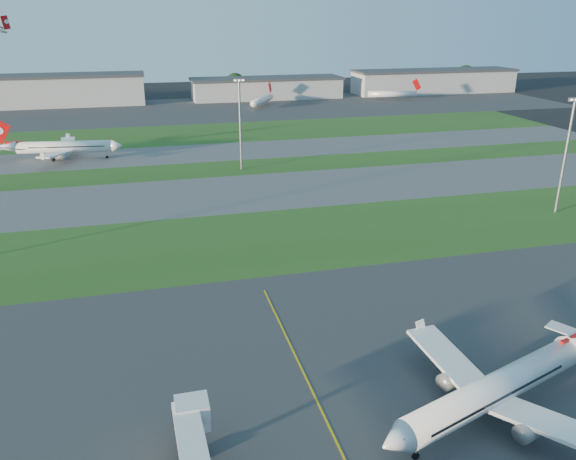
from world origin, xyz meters
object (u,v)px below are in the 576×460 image
object	(u,v)px
light_mast_centre	(240,119)
light_mast_east	(567,148)
airliner_parked	(496,389)
mini_jet_near	(262,100)
airliner_taxiing	(64,147)
mini_jet_far	(392,94)

from	to	relation	value
light_mast_centre	light_mast_east	xyz separation A→B (m)	(63.00, -56.00, 0.00)
airliner_parked	light_mast_east	bearing A→B (deg)	28.23
mini_jet_near	light_mast_east	world-z (taller)	light_mast_east
airliner_parked	airliner_taxiing	world-z (taller)	airliner_taxiing
airliner_parked	light_mast_centre	distance (m)	115.33
mini_jet_near	light_mast_centre	bearing A→B (deg)	-163.95
airliner_parked	light_mast_centre	bearing A→B (deg)	75.46
mini_jet_near	light_mast_centre	size ratio (longest dim) A/B	0.99
airliner_taxiing	mini_jet_far	distance (m)	183.31
light_mast_centre	light_mast_east	size ratio (longest dim) A/B	1.00
airliner_parked	airliner_taxiing	bearing A→B (deg)	94.39
mini_jet_near	airliner_taxiing	bearing A→B (deg)	169.08
airliner_taxiing	mini_jet_far	xyz separation A→B (m)	(154.91, 98.01, -0.60)
airliner_taxiing	light_mast_east	size ratio (longest dim) A/B	1.37
mini_jet_far	light_mast_centre	size ratio (longest dim) A/B	1.10
light_mast_centre	light_mast_east	world-z (taller)	same
mini_jet_far	light_mast_east	distance (m)	184.55
light_mast_east	mini_jet_far	bearing A→B (deg)	77.29
airliner_parked	mini_jet_near	world-z (taller)	airliner_parked
airliner_taxiing	mini_jet_far	bearing A→B (deg)	-139.80
airliner_taxiing	airliner_parked	bearing A→B (deg)	120.92
mini_jet_far	mini_jet_near	bearing A→B (deg)	-164.01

